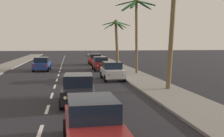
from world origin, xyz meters
TOP-DOWN VIEW (x-y plane):
  - sidewalk_right at (7.80, 20.00)m, footprint 3.20×110.00m
  - lane_markings at (0.42, 19.45)m, footprint 4.28×86.48m
  - sedan_lead_at_stop_bar at (1.92, 3.11)m, footprint 2.04×4.49m
  - sedan_third_in_queue at (1.68, 10.11)m, footprint 2.11×4.51m
  - sedan_oncoming_far at (-2.20, 29.37)m, footprint 2.02×4.48m
  - sedan_parked_nearest_kerb at (5.07, 28.94)m, footprint 2.00×4.47m
  - sedan_parked_mid_kerb at (5.16, 19.84)m, footprint 1.97×4.46m
  - sedan_parked_far_kerb at (5.19, 37.71)m, footprint 2.06×4.49m
  - palm_right_third at (8.44, 23.94)m, footprint 4.65×4.62m
  - palm_right_farthest at (8.03, 34.50)m, footprint 4.30×4.44m

SIDE VIEW (x-z plane):
  - lane_markings at x=0.42m, z-range 0.00..0.01m
  - sidewalk_right at x=7.80m, z-range 0.00..0.14m
  - sedan_lead_at_stop_bar at x=1.92m, z-range 0.01..1.69m
  - sedan_third_in_queue at x=1.68m, z-range 0.01..1.69m
  - sedan_oncoming_far at x=-2.20m, z-range 0.01..1.69m
  - sedan_parked_nearest_kerb at x=5.07m, z-range 0.01..1.69m
  - sedan_parked_mid_kerb at x=5.16m, z-range 0.01..1.69m
  - sedan_parked_far_kerb at x=5.19m, z-range 0.01..1.69m
  - palm_right_farthest at x=8.03m, z-range 1.39..8.16m
  - palm_right_third at x=8.44m, z-range 2.40..10.66m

